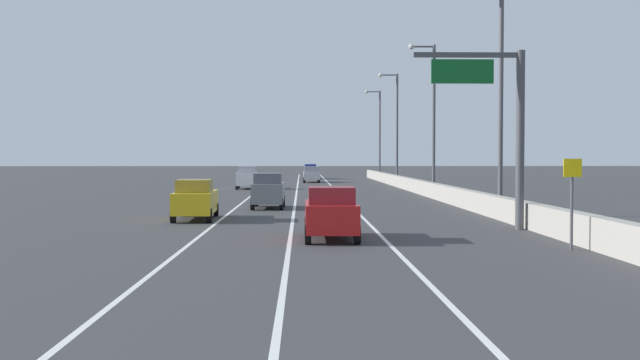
% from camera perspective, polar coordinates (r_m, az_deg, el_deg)
% --- Properties ---
extents(ground_plane, '(320.00, 320.00, 0.00)m').
position_cam_1_polar(ground_plane, '(71.33, -0.16, -0.64)').
color(ground_plane, '#38383A').
extents(lane_stripe_left, '(0.16, 130.00, 0.00)m').
position_cam_1_polar(lane_stripe_left, '(62.45, -5.03, -0.99)').
color(lane_stripe_left, silver).
rests_on(lane_stripe_left, ground_plane).
extents(lane_stripe_center, '(0.16, 130.00, 0.00)m').
position_cam_1_polar(lane_stripe_center, '(62.32, -1.81, -0.99)').
color(lane_stripe_center, silver).
rests_on(lane_stripe_center, ground_plane).
extents(lane_stripe_right, '(0.16, 130.00, 0.00)m').
position_cam_1_polar(lane_stripe_right, '(62.40, 1.40, -0.99)').
color(lane_stripe_right, silver).
rests_on(lane_stripe_right, ground_plane).
extents(jersey_barrier_right, '(0.60, 120.00, 1.10)m').
position_cam_1_polar(jersey_barrier_right, '(48.31, 10.23, -1.19)').
color(jersey_barrier_right, '#9E998E').
rests_on(jersey_barrier_right, ground_plane).
extents(overhead_sign_gantry, '(4.68, 0.36, 7.50)m').
position_cam_1_polar(overhead_sign_gantry, '(32.04, 13.85, 4.73)').
color(overhead_sign_gantry, '#47474C').
rests_on(overhead_sign_gantry, ground_plane).
extents(speed_advisory_sign, '(0.60, 0.11, 3.00)m').
position_cam_1_polar(speed_advisory_sign, '(25.66, 18.77, -1.20)').
color(speed_advisory_sign, '#4C4C51').
rests_on(speed_advisory_sign, ground_plane).
extents(lamp_post_right_second, '(2.14, 0.44, 11.92)m').
position_cam_1_polar(lamp_post_right_second, '(39.41, 13.40, 7.10)').
color(lamp_post_right_second, '#4C4C51').
rests_on(lamp_post_right_second, ground_plane).
extents(lamp_post_right_third, '(2.14, 0.44, 11.92)m').
position_cam_1_polar(lamp_post_right_third, '(59.42, 8.52, 5.34)').
color(lamp_post_right_third, '#4C4C51').
rests_on(lamp_post_right_third, ground_plane).
extents(lamp_post_right_fourth, '(2.14, 0.44, 11.92)m').
position_cam_1_polar(lamp_post_right_fourth, '(79.60, 5.78, 4.46)').
color(lamp_post_right_fourth, '#4C4C51').
rests_on(lamp_post_right_fourth, ground_plane).
extents(lamp_post_right_fifth, '(2.14, 0.44, 11.92)m').
position_cam_1_polar(lamp_post_right_fifth, '(99.97, 4.48, 3.93)').
color(lamp_post_right_fifth, '#4C4C51').
rests_on(lamp_post_right_fifth, ground_plane).
extents(car_blue_0, '(1.80, 4.80, 2.01)m').
position_cam_1_polar(car_blue_0, '(100.83, -0.75, 0.66)').
color(car_blue_0, '#1E389E').
rests_on(car_blue_0, ground_plane).
extents(car_white_1, '(2.04, 4.20, 2.15)m').
position_cam_1_polar(car_white_1, '(70.09, -5.64, 0.18)').
color(car_white_1, white).
rests_on(car_white_1, ground_plane).
extents(car_gray_2, '(1.89, 4.19, 2.09)m').
position_cam_1_polar(car_gray_2, '(43.98, -3.98, -0.83)').
color(car_gray_2, slate).
rests_on(car_gray_2, ground_plane).
extents(car_red_3, '(1.94, 4.23, 1.96)m').
position_cam_1_polar(car_red_3, '(27.50, 0.84, -2.55)').
color(car_red_3, red).
rests_on(car_red_3, ground_plane).
extents(car_yellow_4, '(2.03, 4.81, 1.96)m').
position_cam_1_polar(car_yellow_4, '(36.54, -9.53, -1.48)').
color(car_yellow_4, gold).
rests_on(car_yellow_4, ground_plane).
extents(car_silver_5, '(1.98, 4.55, 1.87)m').
position_cam_1_polar(car_silver_5, '(87.29, -0.66, 0.43)').
color(car_silver_5, '#B7B7BC').
rests_on(car_silver_5, ground_plane).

